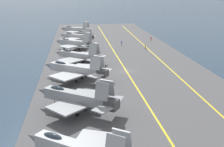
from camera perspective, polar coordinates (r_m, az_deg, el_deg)
name	(u,v)px	position (r m, az deg, el deg)	size (l,w,h in m)	color
ground_plane	(126,73)	(73.33, 2.92, 0.20)	(2000.00, 2000.00, 0.00)	#23384C
carrier_deck	(126,72)	(73.27, 2.92, 0.35)	(193.40, 43.49, 0.40)	#4C4C4F
deck_stripe_foul_line	(171,69)	(76.23, 11.80, 0.83)	(174.06, 0.36, 0.01)	yellow
deck_stripe_centerline	(126,71)	(73.22, 2.93, 0.50)	(174.06, 0.36, 0.01)	yellow
parked_jet_third	(76,97)	(48.89, -7.25, -4.82)	(13.03, 15.71, 6.62)	gray
parked_jet_fourth	(75,69)	(65.73, -7.43, 0.87)	(14.22, 16.44, 6.42)	#9EA3A8
parked_jet_fifth	(79,56)	(80.48, -6.80, 3.64)	(13.97, 15.15, 6.36)	#93999E
parked_jet_sixth	(75,43)	(97.67, -7.60, 6.19)	(12.93, 14.84, 6.49)	#9EA3A8
parked_jet_seventh	(77,36)	(113.19, -7.10, 7.53)	(12.57, 14.84, 5.66)	#A8AAAF
parked_jet_eighth	(76,29)	(130.35, -7.34, 8.87)	(12.40, 15.02, 6.00)	#9EA3A8
crew_blue_vest	(122,43)	(105.60, 1.97, 6.26)	(0.44, 0.37, 1.75)	#4C473D
crew_yellow_vest	(145,46)	(99.60, 6.81, 5.48)	(0.39, 0.45, 1.75)	#383328
crew_red_vest	(151,39)	(115.41, 7.93, 7.05)	(0.46, 0.41, 1.74)	#4C473D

